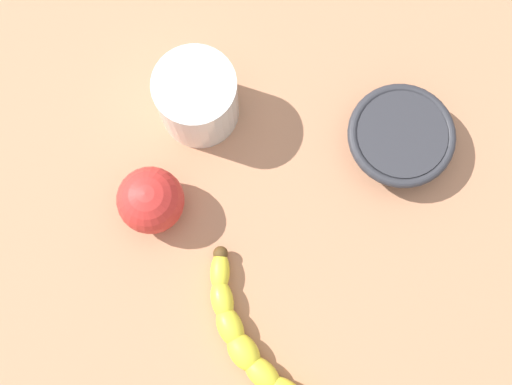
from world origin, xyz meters
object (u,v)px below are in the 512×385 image
banana (252,346)px  smoothie_glass (197,99)px  ceramic_bowl (400,138)px  apple_fruit (151,200)px

banana → smoothie_glass: (-8.98, 27.54, 2.65)cm
smoothie_glass → ceramic_bowl: size_ratio=0.75×
ceramic_bowl → apple_fruit: (-28.25, -10.41, 1.31)cm
banana → apple_fruit: size_ratio=2.33×
ceramic_bowl → apple_fruit: apple_fruit is taller
banana → apple_fruit: apple_fruit is taller
apple_fruit → banana: bearing=-49.2°
apple_fruit → smoothie_glass: bearing=72.0°
ceramic_bowl → apple_fruit: size_ratio=1.64×
smoothie_glass → apple_fruit: bearing=-108.0°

